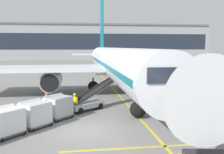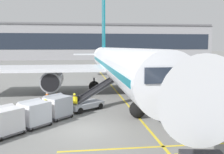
# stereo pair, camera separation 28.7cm
# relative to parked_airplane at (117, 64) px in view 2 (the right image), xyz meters

# --- Properties ---
(ground_plane) EXTENTS (600.00, 600.00, 0.00)m
(ground_plane) POSITION_rel_parked_airplane_xyz_m (-4.43, -14.26, -3.61)
(ground_plane) COLOR slate
(parked_airplane) EXTENTS (35.69, 45.79, 15.23)m
(parked_airplane) POSITION_rel_parked_airplane_xyz_m (0.00, 0.00, 0.00)
(parked_airplane) COLOR silver
(parked_airplane) RESTS_ON ground
(belt_loader) EXTENTS (5.03, 4.37, 2.66)m
(belt_loader) POSITION_rel_parked_airplane_xyz_m (-4.03, -8.34, -2.79)
(belt_loader) COLOR #A3A8B2
(belt_loader) RESTS_ON ground
(baggage_cart_lead) EXTENTS (2.53, 2.55, 1.91)m
(baggage_cart_lead) POSITION_rel_parked_airplane_xyz_m (-6.49, -10.95, -2.61)
(baggage_cart_lead) COLOR #515156
(baggage_cart_lead) RESTS_ON ground
(baggage_cart_second) EXTENTS (2.53, 2.55, 1.91)m
(baggage_cart_second) POSITION_rel_parked_airplane_xyz_m (-7.98, -12.92, -2.61)
(baggage_cart_second) COLOR #515156
(baggage_cart_second) RESTS_ON ground
(baggage_cart_third) EXTENTS (2.53, 2.55, 1.91)m
(baggage_cart_third) POSITION_rel_parked_airplane_xyz_m (-9.52, -14.60, -2.61)
(baggage_cart_third) COLOR #515156
(baggage_cart_third) RESTS_ON ground
(ground_crew_by_loader) EXTENTS (0.45, 0.43, 1.74)m
(ground_crew_by_loader) POSITION_rel_parked_airplane_xyz_m (-6.97, -9.81, -2.61)
(ground_crew_by_loader) COLOR black
(ground_crew_by_loader) RESTS_ON ground
(ground_crew_by_carts) EXTENTS (0.51, 0.40, 1.74)m
(ground_crew_by_carts) POSITION_rel_parked_airplane_xyz_m (-7.32, -11.70, -2.61)
(ground_crew_by_carts) COLOR #333847
(ground_crew_by_carts) RESTS_ON ground
(ground_crew_marshaller) EXTENTS (0.48, 0.42, 1.74)m
(ground_crew_marshaller) POSITION_rel_parked_airplane_xyz_m (-5.15, -9.44, -2.61)
(ground_crew_marshaller) COLOR #514C42
(ground_crew_marshaller) RESTS_ON ground
(safety_cone_engine_keepout) EXTENTS (0.61, 0.61, 0.70)m
(safety_cone_engine_keepout) POSITION_rel_parked_airplane_xyz_m (-8.36, -1.90, -3.27)
(safety_cone_engine_keepout) COLOR black
(safety_cone_engine_keepout) RESTS_ON ground
(safety_cone_wingtip) EXTENTS (0.59, 0.59, 0.67)m
(safety_cone_wingtip) POSITION_rel_parked_airplane_xyz_m (-7.22, -2.72, -3.29)
(safety_cone_wingtip) COLOR black
(safety_cone_wingtip) RESTS_ON ground
(apron_guidance_line_lead_in) EXTENTS (0.20, 110.00, 0.01)m
(apron_guidance_line_lead_in) POSITION_rel_parked_airplane_xyz_m (0.01, -0.85, -3.61)
(apron_guidance_line_lead_in) COLOR yellow
(apron_guidance_line_lead_in) RESTS_ON ground
(apron_guidance_line_stop_bar) EXTENTS (12.00, 0.20, 0.01)m
(apron_guidance_line_stop_bar) POSITION_rel_parked_airplane_xyz_m (-0.01, -17.70, -3.61)
(apron_guidance_line_stop_bar) COLOR yellow
(apron_guidance_line_stop_bar) RESTS_ON ground
(terminal_building) EXTENTS (122.36, 18.57, 15.81)m
(terminal_building) POSITION_rel_parked_airplane_xyz_m (-5.14, 89.11, 4.24)
(terminal_building) COLOR #939399
(terminal_building) RESTS_ON ground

